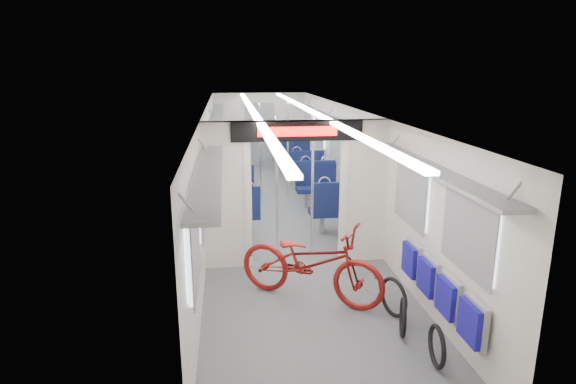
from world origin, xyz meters
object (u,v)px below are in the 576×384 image
object	(u,v)px
bicycle	(311,262)
stanchion_far_left	(260,154)
seat_bay_near_right	(325,192)
seat_bay_near_left	(235,197)
seat_bay_far_right	(300,161)
stanchion_far_right	(288,150)
flip_bench	(438,287)
bike_hoop_b	(403,319)
stanchion_near_left	(277,185)
bike_hoop_c	(393,299)
stanchion_near_right	(312,187)
bike_hoop_a	(437,348)
seat_bay_far_left	(232,163)

from	to	relation	value
bicycle	stanchion_far_left	xyz separation A→B (m)	(-0.31, 4.94, 0.61)
seat_bay_near_right	stanchion_far_left	bearing A→B (deg)	131.79
seat_bay_near_left	seat_bay_far_right	distance (m)	3.99
seat_bay_near_right	stanchion_far_right	bearing A→B (deg)	107.45
bicycle	stanchion_far_right	bearing A→B (deg)	28.23
seat_bay_near_right	stanchion_far_left	distance (m)	1.95
flip_bench	bike_hoop_b	distance (m)	0.56
bicycle	stanchion_near_left	bearing A→B (deg)	39.59
bike_hoop_c	seat_bay_far_right	distance (m)	7.65
bicycle	stanchion_near_right	distance (m)	1.86
bike_hoop_c	stanchion_far_left	xyz separation A→B (m)	(-1.28, 5.54, 0.91)
bicycle	bike_hoop_c	size ratio (longest dim) A/B	3.95
bike_hoop_b	seat_bay_far_right	distance (m)	8.10
seat_bay_far_right	bike_hoop_b	bearing A→B (deg)	-90.01
flip_bench	stanchion_near_right	world-z (taller)	stanchion_near_right
seat_bay_near_left	stanchion_far_right	xyz separation A→B (m)	(1.31, 1.80, 0.61)
stanchion_near_right	seat_bay_near_left	bearing A→B (deg)	125.20
seat_bay_near_left	stanchion_near_right	bearing A→B (deg)	-54.80
bike_hoop_c	seat_bay_near_left	size ratio (longest dim) A/B	0.26
seat_bay_near_right	stanchion_near_left	world-z (taller)	stanchion_near_left
bike_hoop_a	stanchion_near_left	bearing A→B (deg)	109.97
bike_hoop_c	seat_bay_near_left	world-z (taller)	seat_bay_near_left
bike_hoop_c	stanchion_far_right	distance (m)	6.02
bike_hoop_b	stanchion_far_left	size ratio (longest dim) A/B	0.21
stanchion_near_left	seat_bay_far_right	bearing A→B (deg)	77.06
bike_hoop_c	stanchion_near_right	bearing A→B (deg)	105.47
flip_bench	stanchion_far_right	xyz separation A→B (m)	(-0.97, 6.33, 0.57)
flip_bench	stanchion_far_left	world-z (taller)	stanchion_far_left
seat_bay_far_right	stanchion_near_right	bearing A→B (deg)	-96.44
bike_hoop_b	seat_bay_far_right	bearing A→B (deg)	89.99
bike_hoop_a	seat_bay_far_left	distance (m)	8.82
bicycle	seat_bay_far_right	world-z (taller)	seat_bay_far_right
seat_bay_near_left	seat_bay_far_right	world-z (taller)	seat_bay_far_right
stanchion_near_left	stanchion_far_right	world-z (taller)	same
flip_bench	stanchion_far_left	bearing A→B (deg)	105.58
bicycle	stanchion_near_right	size ratio (longest dim) A/B	0.90
stanchion_near_left	bike_hoop_a	bearing A→B (deg)	-70.03
bicycle	stanchion_near_left	xyz separation A→B (m)	(-0.25, 1.93, 0.61)
bike_hoop_a	seat_bay_near_right	world-z (taller)	seat_bay_near_right
bike_hoop_a	stanchion_far_left	bearing A→B (deg)	101.74
flip_bench	bike_hoop_a	size ratio (longest dim) A/B	4.42
seat_bay_far_left	seat_bay_far_right	xyz separation A→B (m)	(1.87, 0.15, -0.00)
stanchion_far_right	seat_bay_far_left	bearing A→B (deg)	129.81
seat_bay_near_right	stanchion_near_left	bearing A→B (deg)	-125.87
stanchion_near_left	seat_bay_near_right	bearing A→B (deg)	54.13
stanchion_far_right	seat_bay_far_right	bearing A→B (deg)	72.13
stanchion_far_left	flip_bench	bearing A→B (deg)	-74.42
flip_bench	bike_hoop_b	bearing A→B (deg)	-175.15
bike_hoop_c	stanchion_near_left	world-z (taller)	stanchion_near_left
stanchion_near_left	stanchion_near_right	size ratio (longest dim) A/B	1.00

